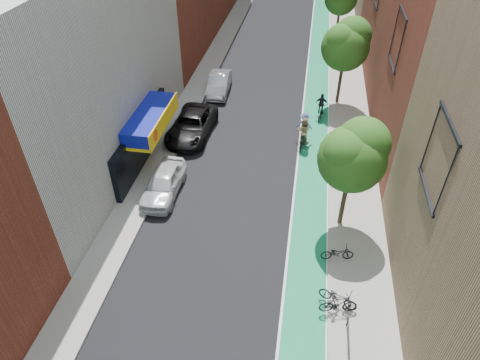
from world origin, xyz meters
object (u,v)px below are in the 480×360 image
at_px(parked_car_white, 163,183).
at_px(parked_car_silver, 219,84).
at_px(cyclist_lane_near, 303,135).
at_px(cyclist_lane_far, 304,129).
at_px(cyclist_lane_mid, 321,109).
at_px(parked_car_black, 192,125).

distance_m(parked_car_white, parked_car_silver, 13.39).
relative_size(cyclist_lane_near, cyclist_lane_far, 1.04).
distance_m(cyclist_lane_mid, cyclist_lane_far, 3.56).
bearing_deg(parked_car_black, cyclist_lane_far, 6.51).
bearing_deg(parked_car_white, cyclist_lane_far, 42.26).
distance_m(cyclist_lane_near, cyclist_lane_mid, 4.35).
distance_m(parked_car_black, cyclist_lane_far, 7.82).
bearing_deg(cyclist_lane_far, cyclist_lane_near, 96.86).
xyz_separation_m(cyclist_lane_mid, cyclist_lane_far, (-1.13, -3.37, 0.23)).
xyz_separation_m(parked_car_silver, cyclist_lane_mid, (8.38, -2.90, -0.04)).
relative_size(cyclist_lane_mid, cyclist_lane_far, 0.92).
xyz_separation_m(parked_car_white, cyclist_lane_far, (7.80, 7.11, 0.17)).
distance_m(parked_car_black, cyclist_lane_mid, 9.75).
xyz_separation_m(parked_car_silver, cyclist_lane_near, (7.25, -7.10, 0.19)).
relative_size(parked_car_white, parked_car_silver, 1.00).
height_order(parked_car_white, cyclist_lane_mid, cyclist_lane_mid).
bearing_deg(cyclist_lane_near, cyclist_lane_mid, -93.72).
distance_m(cyclist_lane_near, cyclist_lane_far, 0.83).
xyz_separation_m(parked_car_white, cyclist_lane_near, (7.80, 6.28, 0.17)).
bearing_deg(parked_car_black, parked_car_white, -87.49).
xyz_separation_m(cyclist_lane_near, cyclist_lane_far, (0.00, 0.83, 0.00)).
height_order(cyclist_lane_near, cyclist_lane_far, cyclist_lane_near).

